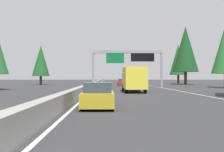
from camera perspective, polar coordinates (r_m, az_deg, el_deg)
ground_plane at (r=63.49m, az=-3.02°, el=-1.89°), size 320.00×320.00×0.00m
median_barrier at (r=83.48m, az=-2.75°, el=-1.20°), size 180.00×0.56×0.90m
shoulder_stripe_right at (r=74.05m, az=6.20°, el=-1.66°), size 160.00×0.16×0.01m
shoulder_stripe_median at (r=73.48m, az=-2.56°, el=-1.67°), size 160.00×0.16×0.01m
sign_gantry_overhead at (r=49.70m, az=3.41°, el=3.75°), size 0.50×12.68×6.63m
sedan_far_left at (r=16.05m, az=-2.89°, el=-4.13°), size 4.40×1.80×1.47m
box_truck_mid_center at (r=33.54m, az=4.44°, el=-0.55°), size 8.50×2.40×2.95m
sedan_far_center at (r=62.44m, az=2.00°, el=-1.29°), size 4.40×1.80×1.47m
sedan_near_center at (r=80.76m, az=3.82°, el=-1.07°), size 4.40×1.80×1.47m
conifer_right_mid at (r=70.04m, az=14.95°, el=5.38°), size 6.28×6.28×14.27m
conifer_right_far at (r=83.17m, az=13.54°, el=3.31°), size 5.06×5.06×11.51m
conifer_left_mid at (r=68.62m, az=-14.51°, el=3.06°), size 4.18×4.18×9.50m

